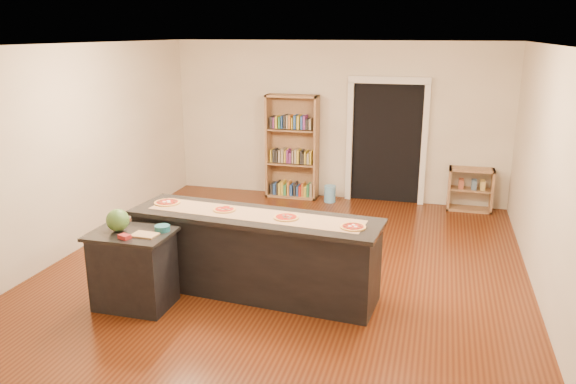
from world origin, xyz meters
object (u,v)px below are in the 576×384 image
(waste_bin, at_px, (330,194))
(kitchen_island, at_px, (255,254))
(bookshelf, at_px, (292,147))
(low_shelf, at_px, (470,189))
(side_counter, at_px, (134,269))
(watermelon, at_px, (118,220))

(waste_bin, bearing_deg, kitchen_island, -92.10)
(kitchen_island, distance_m, waste_bin, 3.81)
(bookshelf, xyz_separation_m, low_shelf, (3.13, 0.01, -0.57))
(low_shelf, bearing_deg, side_counter, -128.84)
(bookshelf, distance_m, watermelon, 4.65)
(bookshelf, xyz_separation_m, waste_bin, (0.74, -0.14, -0.79))
(watermelon, bearing_deg, low_shelf, 50.02)
(low_shelf, xyz_separation_m, waste_bin, (-2.39, -0.15, -0.22))
(bookshelf, bearing_deg, waste_bin, -10.94)
(side_counter, height_order, low_shelf, side_counter)
(kitchen_island, bearing_deg, waste_bin, 92.74)
(kitchen_island, height_order, bookshelf, bookshelf)
(kitchen_island, xyz_separation_m, low_shelf, (2.53, 3.94, -0.11))
(bookshelf, height_order, waste_bin, bookshelf)
(bookshelf, bearing_deg, kitchen_island, -81.31)
(kitchen_island, bearing_deg, side_counter, -145.79)
(kitchen_island, height_order, watermelon, watermelon)
(bookshelf, height_order, low_shelf, bookshelf)
(side_counter, bearing_deg, kitchen_island, 29.26)
(low_shelf, relative_size, waste_bin, 2.45)
(side_counter, bearing_deg, watermelon, 177.96)
(kitchen_island, xyz_separation_m, side_counter, (-1.18, -0.66, -0.04))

